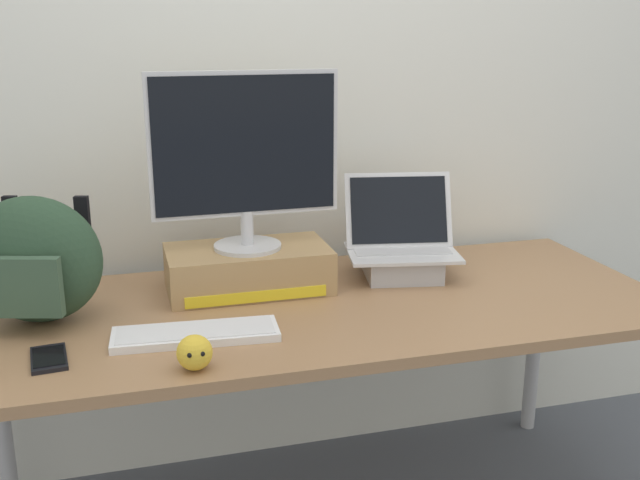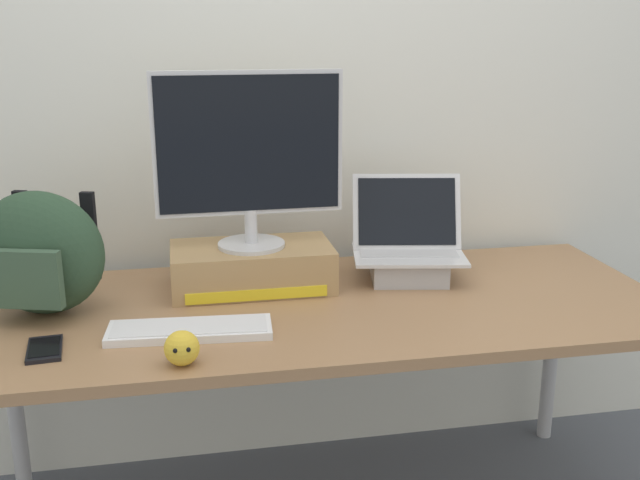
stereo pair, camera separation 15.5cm
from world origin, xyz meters
The scene contains 9 objects.
back_wall centered at (0.00, 0.50, 1.30)m, with size 7.00×0.10×2.60m, color silver.
desk centered at (0.00, 0.00, 0.65)m, with size 1.93×0.80×0.72m.
toner_box_yellow centered at (-0.17, 0.16, 0.78)m, with size 0.46×0.26×0.12m.
desktop_monitor centered at (-0.17, 0.16, 1.11)m, with size 0.53×0.19×0.50m.
open_laptop centered at (0.30, 0.16, 0.78)m, with size 0.37×0.29×0.30m.
external_keyboard centered at (-0.36, -0.15, 0.73)m, with size 0.41×0.16×0.02m.
messenger_backpack centered at (-0.73, 0.06, 0.88)m, with size 0.38×0.30×0.33m.
cell_phone centered at (-0.70, -0.19, 0.72)m, with size 0.09×0.15×0.01m.
plush_toy centered at (-0.38, -0.33, 0.76)m, with size 0.08×0.08×0.08m.
Camera 2 is at (-0.37, -1.90, 1.45)m, focal length 41.79 mm.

